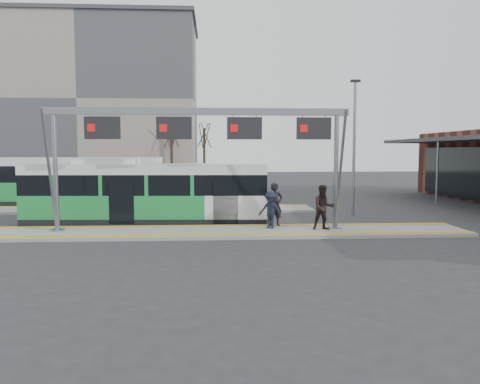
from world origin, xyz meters
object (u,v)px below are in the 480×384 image
object	(u,v)px
passenger_a	(275,205)
passenger_b	(324,207)
passenger_c	(270,210)
gantry	(201,133)
hero_bus	(146,193)

from	to	relation	value
passenger_a	passenger_b	distance (m)	2.24
passenger_b	passenger_c	xyz separation A→B (m)	(-2.25, 0.47, -0.15)
gantry	passenger_a	xyz separation A→B (m)	(3.28, 0.75, -3.18)
passenger_c	passenger_b	bearing A→B (deg)	15.75
gantry	passenger_b	distance (m)	6.13
hero_bus	passenger_c	bearing A→B (deg)	-23.73
gantry	passenger_b	xyz separation A→B (m)	(5.23, -0.37, -3.19)
hero_bus	passenger_b	xyz separation A→B (m)	(8.01, -3.33, -0.35)
hero_bus	passenger_a	size ratio (longest dim) A/B	6.02
gantry	passenger_b	world-z (taller)	gantry
hero_bus	passenger_b	world-z (taller)	hero_bus
gantry	passenger_b	bearing A→B (deg)	-4.07
passenger_b	passenger_c	size ratio (longest dim) A/B	1.18
gantry	passenger_b	size ratio (longest dim) A/B	6.75
hero_bus	gantry	bearing A→B (deg)	-44.12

